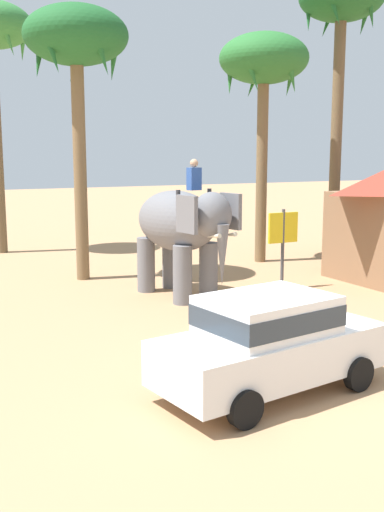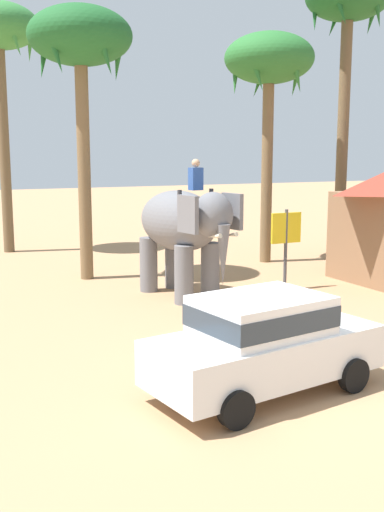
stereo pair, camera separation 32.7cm
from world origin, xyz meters
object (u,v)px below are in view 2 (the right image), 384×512
at_px(palm_tree_far_back, 348,8).
at_px(signboard_yellow, 286,233).
at_px(car_sedan_foreground, 264,340).
at_px(elephant_with_mahout, 183,227).
at_px(palm_tree_left_of_road, 269,65).
at_px(palm_tree_near_hut, 80,44).

distance_m(palm_tree_far_back, signboard_yellow, 10.19).
relative_size(car_sedan_foreground, palm_tree_far_back, 0.40).
relative_size(elephant_with_mahout, palm_tree_left_of_road, 0.48).
relative_size(palm_tree_left_of_road, signboard_yellow, 3.44).
relative_size(elephant_with_mahout, signboard_yellow, 1.66).
bearing_deg(elephant_with_mahout, signboard_yellow, -7.46).
bearing_deg(palm_tree_far_back, palm_tree_near_hut, -179.42).
distance_m(elephant_with_mahout, signboard_yellow, 3.19).
height_order(palm_tree_near_hut, signboard_yellow, palm_tree_near_hut).
xyz_separation_m(palm_tree_near_hut, signboard_yellow, (4.93, -4.06, -5.61)).
bearing_deg(elephant_with_mahout, palm_tree_left_of_road, 36.71).
height_order(car_sedan_foreground, elephant_with_mahout, elephant_with_mahout).
distance_m(car_sedan_foreground, elephant_with_mahout, 7.26).
height_order(car_sedan_foreground, palm_tree_near_hut, palm_tree_near_hut).
bearing_deg(car_sedan_foreground, elephant_with_mahout, 76.37).
xyz_separation_m(elephant_with_mahout, palm_tree_far_back, (8.46, 3.75, 7.34)).
height_order(palm_tree_left_of_road, signboard_yellow, palm_tree_left_of_road).
distance_m(car_sedan_foreground, signboard_yellow, 8.19).
relative_size(palm_tree_far_back, signboard_yellow, 4.45).
bearing_deg(palm_tree_left_of_road, elephant_with_mahout, -143.29).
bearing_deg(palm_tree_far_back, palm_tree_left_of_road, 178.95).
relative_size(elephant_with_mahout, palm_tree_near_hut, 0.47).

